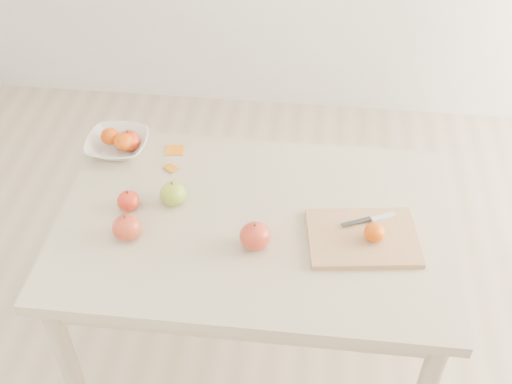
# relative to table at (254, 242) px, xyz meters

# --- Properties ---
(ground) EXTENTS (3.50, 3.50, 0.00)m
(ground) POSITION_rel_table_xyz_m (0.00, 0.00, -0.65)
(ground) COLOR #C6B293
(ground) RESTS_ON ground
(table) EXTENTS (1.20, 0.80, 0.75)m
(table) POSITION_rel_table_xyz_m (0.00, 0.00, 0.00)
(table) COLOR #C0B191
(table) RESTS_ON ground
(cutting_board) EXTENTS (0.35, 0.28, 0.02)m
(cutting_board) POSITION_rel_table_xyz_m (0.33, -0.05, 0.11)
(cutting_board) COLOR tan
(cutting_board) RESTS_ON table
(board_tangerine) EXTENTS (0.06, 0.06, 0.05)m
(board_tangerine) POSITION_rel_table_xyz_m (0.36, -0.06, 0.14)
(board_tangerine) COLOR #DB4B07
(board_tangerine) RESTS_ON cutting_board
(fruit_bowl) EXTENTS (0.21, 0.21, 0.05)m
(fruit_bowl) POSITION_rel_table_xyz_m (-0.50, 0.29, 0.12)
(fruit_bowl) COLOR white
(fruit_bowl) RESTS_ON table
(bowl_tangerine_near) EXTENTS (0.06, 0.06, 0.06)m
(bowl_tangerine_near) POSITION_rel_table_xyz_m (-0.53, 0.30, 0.15)
(bowl_tangerine_near) COLOR #E15807
(bowl_tangerine_near) RESTS_ON fruit_bowl
(bowl_tangerine_far) EXTENTS (0.06, 0.06, 0.06)m
(bowl_tangerine_far) POSITION_rel_table_xyz_m (-0.47, 0.27, 0.15)
(bowl_tangerine_far) COLOR red
(bowl_tangerine_far) RESTS_ON fruit_bowl
(orange_peel_a) EXTENTS (0.06, 0.05, 0.01)m
(orange_peel_a) POSITION_rel_table_xyz_m (-0.31, 0.30, 0.10)
(orange_peel_a) COLOR orange
(orange_peel_a) RESTS_ON table
(orange_peel_b) EXTENTS (0.06, 0.05, 0.01)m
(orange_peel_b) POSITION_rel_table_xyz_m (-0.30, 0.21, 0.10)
(orange_peel_b) COLOR #CA6E0E
(orange_peel_b) RESTS_ON table
(paring_knife) EXTENTS (0.16, 0.08, 0.01)m
(paring_knife) POSITION_rel_table_xyz_m (0.37, 0.02, 0.12)
(paring_knife) COLOR silver
(paring_knife) RESTS_ON cutting_board
(apple_green) EXTENTS (0.08, 0.08, 0.07)m
(apple_green) POSITION_rel_table_xyz_m (-0.26, 0.05, 0.14)
(apple_green) COLOR #66A218
(apple_green) RESTS_ON table
(apple_red_d) EXTENTS (0.09, 0.09, 0.08)m
(apple_red_d) POSITION_rel_table_xyz_m (-0.36, -0.11, 0.14)
(apple_red_d) COLOR maroon
(apple_red_d) RESTS_ON table
(apple_red_c) EXTENTS (0.09, 0.09, 0.08)m
(apple_red_c) POSITION_rel_table_xyz_m (0.01, -0.11, 0.14)
(apple_red_c) COLOR maroon
(apple_red_c) RESTS_ON table
(apple_red_a) EXTENTS (0.08, 0.08, 0.07)m
(apple_red_a) POSITION_rel_table_xyz_m (-0.47, 0.30, 0.13)
(apple_red_a) COLOR #97070E
(apple_red_a) RESTS_ON table
(apple_red_b) EXTENTS (0.07, 0.07, 0.06)m
(apple_red_b) POSITION_rel_table_xyz_m (-0.39, 0.01, 0.13)
(apple_red_b) COLOR #A6070D
(apple_red_b) RESTS_ON table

